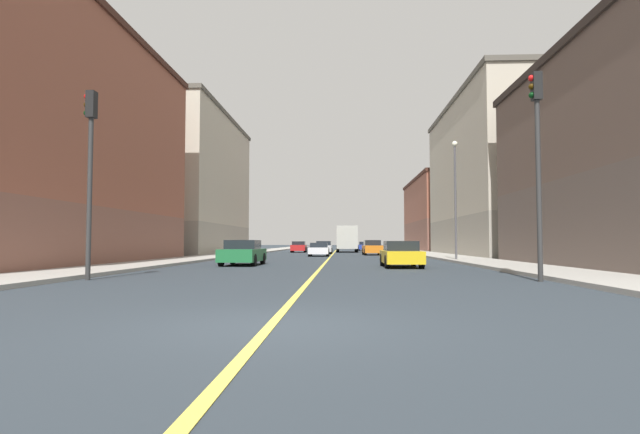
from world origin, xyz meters
The scene contains 19 objects.
ground_plane centered at (0.00, 0.00, 0.00)m, with size 400.00×400.00×0.00m, color #2A323A.
sidewalk_left centered at (9.38, 49.00, 0.07)m, with size 3.34×168.00×0.15m, color #9E9B93.
sidewalk_right centered at (-9.38, 49.00, 0.07)m, with size 3.34×168.00×0.15m, color #9E9B93.
lane_center_stripe centered at (0.00, 49.00, 0.01)m, with size 0.16×154.00×0.01m, color #E5D14C.
building_left_mid centered at (16.06, 39.17, 7.10)m, with size 10.32×23.58×14.19m.
building_left_far centered at (16.06, 64.40, 5.06)m, with size 10.32×23.07×10.11m.
building_right_corner centered at (-16.06, 18.26, 6.74)m, with size 10.32×24.84×13.47m.
building_right_midblock centered at (-16.06, 45.71, 7.37)m, with size 10.32×22.94×14.73m.
traffic_light_left_near centered at (7.29, 8.77, 4.28)m, with size 0.40×0.32×6.70m.
traffic_light_right_near centered at (-7.32, 8.77, 4.05)m, with size 0.40×0.32×6.29m.
street_lamp_left_near centered at (8.31, 25.29, 4.73)m, with size 0.36×0.36×7.63m.
car_silver centered at (-1.00, 46.72, 0.65)m, with size 1.78×4.35×1.34m.
car_yellow centered at (3.95, 17.79, 0.63)m, with size 1.87×4.08×1.30m.
car_white centered at (-1.05, 36.99, 0.58)m, with size 1.80×3.99×1.18m.
car_orange centered at (3.87, 41.51, 0.69)m, with size 1.88×4.37×1.43m.
car_green centered at (-4.32, 19.55, 0.66)m, with size 2.00×4.12×1.35m.
car_red centered at (-4.25, 53.12, 0.65)m, with size 1.82×4.15×1.32m.
car_blue centered at (4.10, 64.91, 0.64)m, with size 1.81×4.05×1.29m.
box_truck centered at (1.55, 54.49, 1.67)m, with size 2.56×7.61×3.15m.
Camera 1 is at (1.09, -7.58, 1.25)m, focal length 28.48 mm.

